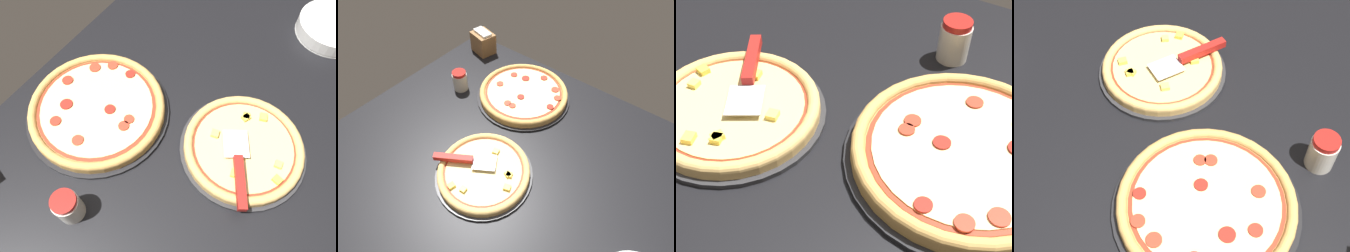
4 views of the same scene
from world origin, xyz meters
TOP-DOWN VIEW (x-y plane):
  - ground_plane at (0.00, 0.00)cm, footprint 140.32×114.52cm
  - pizza_pan_front at (-5.89, -9.22)cm, footprint 34.26×34.26cm
  - pizza_front at (-5.88, -9.22)cm, footprint 32.20×32.20cm
  - pizza_pan_back at (-18.37, 31.27)cm, footprint 41.29×41.29cm
  - pizza_back at (-18.37, 31.28)cm, footprint 38.81×38.81cm
  - serving_spatula at (-14.77, -12.10)cm, footprint 20.86×15.47cm
  - plate_stack at (49.79, -13.36)cm, footprint 22.74×22.74cm
  - parmesan_shaker at (-44.33, 18.12)cm, footprint 6.58×6.58cm

SIDE VIEW (x-z plane):
  - ground_plane at x=0.00cm, z-range -3.60..0.00cm
  - pizza_pan_front at x=-5.89cm, z-range 0.00..1.00cm
  - pizza_pan_back at x=-18.37cm, z-range 0.00..1.00cm
  - pizza_front at x=-5.88cm, z-range 0.80..3.88cm
  - plate_stack at x=49.79cm, z-range 0.00..4.90cm
  - pizza_back at x=-18.37cm, z-range 1.02..4.27cm
  - parmesan_shaker at x=-44.33cm, z-range -0.09..9.27cm
  - serving_spatula at x=-14.77cm, z-range 3.93..5.93cm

